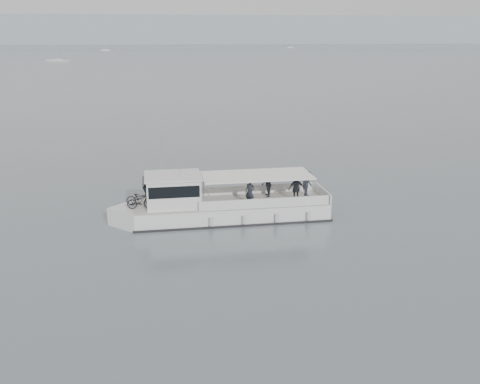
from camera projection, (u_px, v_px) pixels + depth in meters
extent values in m
plane|color=#545F63|center=(255.00, 214.00, 32.06)|extent=(1400.00, 1400.00, 0.00)
cube|color=#939EA8|center=(172.00, 30.00, 560.33)|extent=(1400.00, 90.00, 28.00)
cube|color=white|center=(232.00, 212.00, 31.19)|extent=(11.24, 3.40, 1.21)
cube|color=white|center=(135.00, 217.00, 30.29)|extent=(3.01, 3.01, 1.21)
cube|color=beige|center=(231.00, 202.00, 31.02)|extent=(11.24, 3.40, 0.06)
cube|color=black|center=(232.00, 218.00, 31.30)|extent=(11.43, 3.52, 0.17)
cube|color=white|center=(255.00, 189.00, 32.56)|extent=(7.42, 0.38, 0.56)
cube|color=white|center=(265.00, 203.00, 29.86)|extent=(7.42, 0.38, 0.56)
cube|color=white|center=(323.00, 193.00, 31.83)|extent=(0.21, 2.97, 0.56)
cube|color=white|center=(173.00, 191.00, 30.24)|extent=(3.06, 2.62, 1.67)
cube|color=black|center=(147.00, 190.00, 29.97)|extent=(0.61, 2.34, 1.07)
cube|color=black|center=(173.00, 186.00, 30.16)|extent=(2.88, 2.65, 0.65)
cube|color=white|center=(173.00, 176.00, 29.99)|extent=(3.26, 2.81, 0.09)
cube|color=white|center=(257.00, 175.00, 30.82)|extent=(6.41, 3.03, 0.07)
cylinder|color=silver|center=(208.00, 197.00, 29.34)|extent=(0.06, 0.06, 1.53)
cylinder|color=silver|center=(203.00, 184.00, 31.79)|extent=(0.06, 0.06, 1.53)
cylinder|color=silver|center=(312.00, 192.00, 30.29)|extent=(0.06, 0.06, 1.53)
cylinder|color=silver|center=(300.00, 180.00, 32.75)|extent=(0.06, 0.06, 1.53)
cylinder|color=silver|center=(161.00, 152.00, 30.35)|extent=(0.03, 0.03, 2.41)
cylinder|color=silver|center=(179.00, 160.00, 29.15)|extent=(0.03, 0.03, 2.04)
cylinder|color=silver|center=(211.00, 222.00, 29.41)|extent=(0.23, 0.23, 0.46)
cylinder|color=silver|center=(244.00, 220.00, 29.71)|extent=(0.23, 0.23, 0.46)
cylinder|color=silver|center=(277.00, 218.00, 30.01)|extent=(0.23, 0.23, 0.46)
cylinder|color=silver|center=(309.00, 216.00, 30.31)|extent=(0.23, 0.23, 0.46)
imported|color=black|center=(140.00, 198.00, 30.41)|extent=(1.61, 0.62, 0.84)
imported|color=black|center=(140.00, 201.00, 29.70)|extent=(1.48, 0.47, 0.88)
imported|color=#22252D|center=(250.00, 192.00, 30.16)|extent=(0.68, 0.63, 1.56)
imported|color=#22252D|center=(267.00, 184.00, 31.77)|extent=(0.69, 0.83, 1.56)
imported|color=#22252D|center=(296.00, 189.00, 30.87)|extent=(0.94, 0.45, 1.56)
imported|color=#22252D|center=(307.00, 184.00, 31.90)|extent=(1.10, 1.14, 1.56)
cube|color=white|center=(57.00, 61.00, 207.38)|extent=(9.16, 7.32, 0.75)
cube|color=white|center=(57.00, 60.00, 207.29)|extent=(4.03, 3.84, 0.45)
cylinder|color=silver|center=(56.00, 47.00, 205.88)|extent=(0.08, 0.08, 9.94)
cube|color=white|center=(290.00, 47.00, 403.45)|extent=(5.47, 5.43, 0.75)
cube|color=white|center=(290.00, 47.00, 403.36)|extent=(2.60, 2.60, 0.45)
cube|color=white|center=(106.00, 50.00, 338.56)|extent=(5.91, 3.37, 0.75)
cube|color=white|center=(106.00, 50.00, 338.47)|extent=(2.35, 2.09, 0.45)
cylinder|color=silver|center=(105.00, 45.00, 337.60)|extent=(0.08, 0.08, 6.20)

